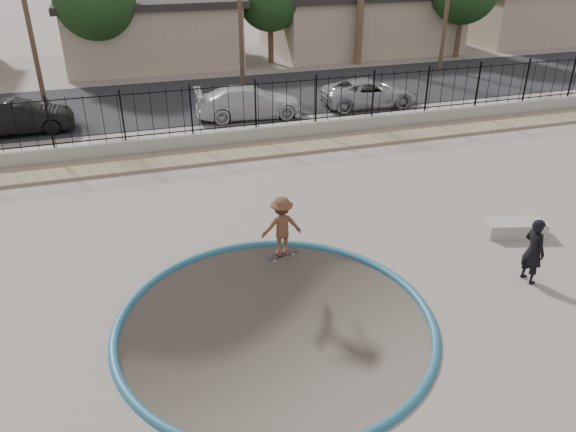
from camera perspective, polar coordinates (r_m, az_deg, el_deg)
The scene contains 17 objects.
ground at distance 24.22m, azimuth -9.94°, elevation 5.73°, with size 120.00×120.00×2.20m, color gray.
bowl_pit at distance 12.45m, azimuth -1.28°, elevation -10.83°, with size 6.84×6.84×1.80m, color #4B4139, non-canonical shape.
coping_ring at distance 12.45m, azimuth -1.28°, elevation -10.83°, with size 7.04×7.04×0.20m, color #245E76.
rock_strip at distance 21.21m, azimuth -9.06°, elevation 5.98°, with size 42.00×1.60×0.11m, color tan.
retaining_wall at distance 22.15m, azimuth -9.57°, elevation 7.55°, with size 42.00×0.45×0.60m, color #A09A8D.
fence at distance 21.77m, azimuth -9.82°, elevation 10.52°, with size 40.00×0.04×1.80m.
street at distance 28.58m, azimuth -11.64°, elevation 11.33°, with size 90.00×8.00×0.04m, color black.
house_center at distance 37.44m, azimuth -13.80°, elevation 17.95°, with size 10.60×8.60×3.90m.
house_east at distance 40.89m, azimuth 7.24°, elevation 19.24°, with size 12.60×8.60×3.90m.
house_east_far at distance 48.31m, azimuth 23.46°, elevation 18.59°, with size 11.60×8.60×3.90m.
skater at distance 14.30m, azimuth -0.64°, elevation -1.39°, with size 1.04×0.60×1.61m, color brown.
skateboard at distance 14.68m, azimuth -0.63°, elevation -3.94°, with size 0.90×0.46×0.08m.
videographer at distance 14.57m, azimuth 23.67°, elevation -3.24°, with size 0.61×0.40×1.67m, color black.
concrete_ledge at distance 16.90m, azimuth 22.03°, elevation -1.09°, with size 1.60×0.70×0.40m, color #9F938D.
car_b at distance 25.71m, azimuth -25.60°, elevation 9.03°, with size 1.44×4.14×1.36m, color black.
car_c at distance 25.44m, azimuth -3.94°, elevation 11.50°, with size 1.93×4.76×1.38m, color silver.
car_d at distance 27.35m, azimuth 8.28°, elevation 12.29°, with size 2.10×4.55×1.26m, color #9DA1A6.
Camera 1 is at (-2.66, -10.40, 7.72)m, focal length 35.00 mm.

